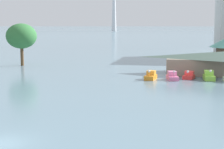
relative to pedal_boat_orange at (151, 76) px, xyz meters
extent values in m
cube|color=orange|center=(-0.01, -0.08, -0.20)|extent=(1.89, 3.08, 0.69)
cube|color=gold|center=(0.04, 0.28, 0.48)|extent=(1.45, 1.47, 0.69)
cylinder|color=orange|center=(-0.17, -1.22, 0.42)|extent=(0.14, 0.14, 0.57)
sphere|color=white|center=(-0.17, -1.22, 0.90)|extent=(0.39, 0.39, 0.39)
cube|color=pink|center=(3.39, 0.18, -0.24)|extent=(2.16, 3.20, 0.61)
cube|color=pink|center=(3.30, 0.54, 0.43)|extent=(1.56, 1.58, 0.72)
cylinder|color=pink|center=(3.67, -0.95, 0.43)|extent=(0.14, 0.14, 0.72)
sphere|color=white|center=(3.67, -0.95, 0.94)|extent=(0.29, 0.29, 0.29)
cube|color=red|center=(5.97, 1.75, -0.25)|extent=(2.06, 2.58, 0.60)
cube|color=#E8423C|center=(6.03, 2.02, 0.38)|extent=(1.54, 1.31, 0.65)
cylinder|color=red|center=(5.76, 0.86, 0.29)|extent=(0.14, 0.14, 0.47)
sphere|color=white|center=(5.76, 0.86, 0.72)|extent=(0.39, 0.39, 0.39)
cube|color=#8CCC3F|center=(9.04, 1.00, -0.16)|extent=(1.82, 2.97, 0.77)
cube|color=#A0E24F|center=(9.00, 1.36, 0.60)|extent=(1.43, 1.40, 0.74)
cylinder|color=#8CCC3F|center=(9.15, -0.12, 0.55)|extent=(0.14, 0.14, 0.65)
sphere|color=white|center=(9.15, -0.12, 1.05)|extent=(0.35, 0.35, 0.35)
cube|color=gray|center=(11.78, 7.99, 0.87)|extent=(19.07, 7.95, 2.83)
pyramid|color=#42564C|center=(11.78, 7.99, 2.88)|extent=(20.60, 9.14, 1.18)
cylinder|color=brown|center=(-28.22, 13.82, 1.24)|extent=(0.66, 0.66, 3.57)
ellipsoid|color=#337038|center=(-28.22, 13.82, 5.64)|extent=(6.36, 6.36, 5.24)
camera|label=1|loc=(4.84, -57.22, 8.33)|focal=58.30mm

